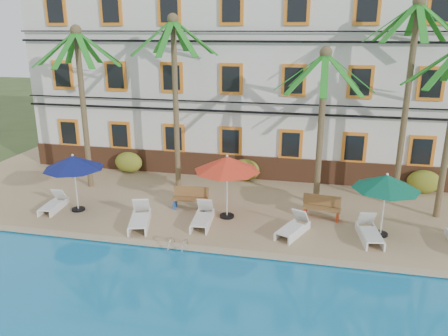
% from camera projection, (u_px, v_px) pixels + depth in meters
% --- Properties ---
extents(ground, '(100.00, 100.00, 0.00)m').
position_uv_depth(ground, '(233.00, 247.00, 15.85)').
color(ground, '#384C23').
rests_on(ground, ground).
extents(pool_deck, '(30.00, 12.00, 0.25)m').
position_uv_depth(pool_deck, '(254.00, 195.00, 20.47)').
color(pool_deck, tan).
rests_on(pool_deck, ground).
extents(pool_coping, '(30.00, 0.35, 0.06)m').
position_uv_depth(pool_coping, '(228.00, 251.00, 14.93)').
color(pool_coping, tan).
rests_on(pool_coping, pool_deck).
extents(hotel_building, '(25.40, 6.44, 10.22)m').
position_uv_depth(hotel_building, '(269.00, 71.00, 23.52)').
color(hotel_building, silver).
rests_on(hotel_building, pool_deck).
extents(palm_a, '(4.00, 4.00, 7.49)m').
position_uv_depth(palm_a, '(81.00, 86.00, 19.80)').
color(palm_a, brown).
rests_on(palm_a, pool_deck).
extents(palm_b, '(4.00, 4.00, 7.97)m').
position_uv_depth(palm_b, '(175.00, 80.00, 19.75)').
color(palm_b, brown).
rests_on(palm_b, pool_deck).
extents(palm_c, '(4.00, 4.00, 6.66)m').
position_uv_depth(palm_c, '(322.00, 105.00, 17.82)').
color(palm_c, brown).
rests_on(palm_c, pool_deck).
extents(palm_d, '(4.00, 4.00, 8.56)m').
position_uv_depth(palm_d, '(410.00, 77.00, 17.79)').
color(palm_d, brown).
rests_on(palm_d, pool_deck).
extents(shrub_left, '(1.50, 0.90, 1.10)m').
position_uv_depth(shrub_left, '(129.00, 162.00, 23.17)').
color(shrub_left, '#30621C').
rests_on(shrub_left, pool_deck).
extents(shrub_mid, '(1.50, 0.90, 1.10)m').
position_uv_depth(shrub_mid, '(245.00, 170.00, 21.90)').
color(shrub_mid, '#30621C').
rests_on(shrub_mid, pool_deck).
extents(shrub_right, '(1.50, 0.90, 1.10)m').
position_uv_depth(shrub_right, '(424.00, 182.00, 20.19)').
color(shrub_right, '#30621C').
rests_on(shrub_right, pool_deck).
extents(umbrella_blue, '(2.47, 2.47, 2.47)m').
position_uv_depth(umbrella_blue, '(73.00, 163.00, 17.77)').
color(umbrella_blue, black).
rests_on(umbrella_blue, pool_deck).
extents(umbrella_red, '(2.64, 2.64, 2.64)m').
position_uv_depth(umbrella_red, '(227.00, 164.00, 17.07)').
color(umbrella_red, black).
rests_on(umbrella_red, pool_deck).
extents(umbrella_green, '(2.42, 2.42, 2.42)m').
position_uv_depth(umbrella_green, '(386.00, 183.00, 15.57)').
color(umbrella_green, black).
rests_on(umbrella_green, pool_deck).
extents(lounger_a, '(0.72, 1.67, 0.77)m').
position_uv_depth(lounger_a, '(54.00, 204.00, 18.41)').
color(lounger_a, silver).
rests_on(lounger_a, pool_deck).
extents(lounger_b, '(1.21, 2.08, 0.93)m').
position_uv_depth(lounger_b, '(140.00, 218.00, 16.91)').
color(lounger_b, silver).
rests_on(lounger_b, pool_deck).
extents(lounger_c, '(0.81, 1.91, 0.88)m').
position_uv_depth(lounger_c, '(203.00, 217.00, 17.02)').
color(lounger_c, silver).
rests_on(lounger_c, pool_deck).
extents(lounger_d, '(1.28, 1.87, 0.83)m').
position_uv_depth(lounger_d, '(293.00, 227.00, 16.20)').
color(lounger_d, silver).
rests_on(lounger_d, pool_deck).
extents(lounger_e, '(0.90, 1.91, 0.87)m').
position_uv_depth(lounger_e, '(370.00, 232.00, 15.80)').
color(lounger_e, silver).
rests_on(lounger_e, pool_deck).
extents(bench_left, '(1.53, 0.58, 0.93)m').
position_uv_depth(bench_left, '(190.00, 198.00, 18.51)').
color(bench_left, olive).
rests_on(bench_left, pool_deck).
extents(bench_right, '(1.55, 0.68, 0.93)m').
position_uv_depth(bench_right, '(322.00, 207.00, 17.55)').
color(bench_right, olive).
rests_on(bench_right, pool_deck).
extents(pool_ladder, '(0.54, 0.74, 0.74)m').
position_uv_depth(pool_ladder, '(178.00, 248.00, 15.20)').
color(pool_ladder, silver).
rests_on(pool_ladder, ground).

